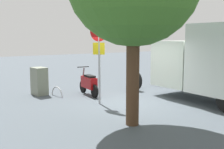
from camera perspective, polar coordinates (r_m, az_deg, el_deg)
ground_plane at (r=10.50m, az=3.27°, el=-5.99°), size 60.00×60.00×0.00m
motorcycle at (r=11.88m, az=-4.87°, el=-1.85°), size 1.81×0.57×1.20m
stop_sign at (r=10.09m, az=-2.73°, el=5.35°), size 0.71×0.33×3.10m
utility_cabinet at (r=12.33m, az=-14.94°, el=-1.35°), size 0.76×0.58×1.20m
bike_rack_hoop at (r=11.96m, az=-11.38°, el=-4.45°), size 0.85×0.16×0.85m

